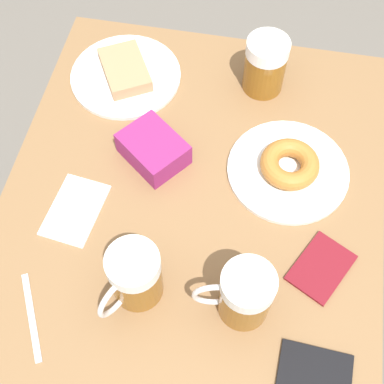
# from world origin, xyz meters

# --- Properties ---
(ground_plane) EXTENTS (8.00, 8.00, 0.00)m
(ground_plane) POSITION_xyz_m (0.00, 0.00, 0.00)
(ground_plane) COLOR #666059
(table) EXTENTS (0.78, 0.94, 0.73)m
(table) POSITION_xyz_m (0.00, 0.00, 0.66)
(table) COLOR olive
(table) RESTS_ON ground_plane
(plate_with_cake) EXTENTS (0.26, 0.26, 0.04)m
(plate_with_cake) POSITION_xyz_m (0.21, -0.29, 0.74)
(plate_with_cake) COLOR white
(plate_with_cake) RESTS_ON table
(plate_with_donut) EXTENTS (0.26, 0.26, 0.05)m
(plate_with_donut) POSITION_xyz_m (-0.19, -0.10, 0.75)
(plate_with_donut) COLOR white
(plate_with_donut) RESTS_ON table
(beer_mug_left) EXTENTS (0.10, 0.13, 0.14)m
(beer_mug_left) POSITION_xyz_m (0.06, 0.22, 0.80)
(beer_mug_left) COLOR #8C5619
(beer_mug_left) RESTS_ON table
(beer_mug_center) EXTENTS (0.10, 0.13, 0.14)m
(beer_mug_center) POSITION_xyz_m (-0.11, -0.33, 0.80)
(beer_mug_center) COLOR #8C5619
(beer_mug_center) RESTS_ON table
(beer_mug_right) EXTENTS (0.14, 0.10, 0.14)m
(beer_mug_right) POSITION_xyz_m (-0.13, 0.21, 0.80)
(beer_mug_right) COLOR #8C5619
(beer_mug_right) RESTS_ON table
(napkin_folded) EXTENTS (0.12, 0.16, 0.00)m
(napkin_folded) POSITION_xyz_m (0.23, 0.08, 0.73)
(napkin_folded) COLOR white
(napkin_folded) RESTS_ON table
(fork) EXTENTS (0.09, 0.16, 0.00)m
(fork) POSITION_xyz_m (0.24, 0.30, 0.73)
(fork) COLOR silver
(fork) RESTS_ON table
(passport_near_edge) EXTENTS (0.14, 0.15, 0.01)m
(passport_near_edge) POSITION_xyz_m (-0.27, 0.11, 0.74)
(passport_near_edge) COLOR maroon
(passport_near_edge) RESTS_ON table
(passport_far_edge) EXTENTS (0.13, 0.09, 0.01)m
(passport_far_edge) POSITION_xyz_m (-0.27, 0.31, 0.74)
(passport_far_edge) COLOR black
(passport_far_edge) RESTS_ON table
(blue_pouch) EXTENTS (0.17, 0.16, 0.06)m
(blue_pouch) POSITION_xyz_m (0.10, -0.08, 0.76)
(blue_pouch) COLOR #8C2366
(blue_pouch) RESTS_ON table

